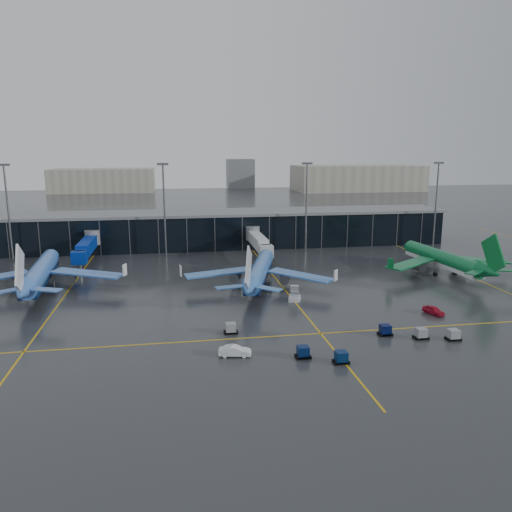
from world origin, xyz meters
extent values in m
plane|color=#282B2D|center=(0.00, 0.00, 0.00)|extent=(600.00, 600.00, 0.00)
cube|color=black|center=(0.00, 62.00, 5.00)|extent=(140.00, 16.00, 10.00)
cube|color=slate|center=(0.00, 62.00, 10.30)|extent=(142.00, 17.00, 0.80)
cylinder|color=#595B60|center=(-35.00, 53.50, 5.20)|extent=(4.00, 4.00, 4.00)
cube|color=navy|center=(-35.00, 40.00, 4.40)|extent=(3.00, 24.00, 3.00)
cylinder|color=#595B60|center=(-35.00, 32.50, 1.30)|extent=(1.00, 1.00, 2.60)
cylinder|color=#595B60|center=(10.00, 53.50, 5.20)|extent=(4.00, 4.00, 4.00)
cube|color=silver|center=(10.00, 40.00, 4.40)|extent=(3.00, 24.00, 3.00)
cylinder|color=#595B60|center=(10.00, 32.50, 1.30)|extent=(1.00, 1.00, 2.60)
cylinder|color=#595B60|center=(-55.00, 50.00, 12.50)|extent=(0.50, 0.50, 25.00)
cube|color=#595B60|center=(-55.00, 50.00, 25.20)|extent=(3.00, 0.40, 0.60)
cylinder|color=#595B60|center=(-15.00, 50.00, 12.50)|extent=(0.50, 0.50, 25.00)
cube|color=#595B60|center=(-15.00, 50.00, 25.20)|extent=(3.00, 0.40, 0.60)
cylinder|color=#595B60|center=(25.00, 50.00, 12.50)|extent=(0.50, 0.50, 25.00)
cube|color=#595B60|center=(25.00, 50.00, 25.20)|extent=(3.00, 0.40, 0.60)
cylinder|color=#595B60|center=(65.00, 50.00, 12.50)|extent=(0.50, 0.50, 25.00)
cube|color=#595B60|center=(65.00, 50.00, 25.20)|extent=(3.00, 0.40, 0.60)
cube|color=#B2AD99|center=(120.00, 260.00, 9.00)|extent=(90.00, 42.00, 18.00)
cube|color=#B2AD99|center=(-60.00, 280.00, 8.00)|extent=(70.00, 38.00, 16.00)
cube|color=#B2AD99|center=(40.00, 300.00, 11.00)|extent=(20.00, 20.00, 22.00)
cube|color=gold|center=(-35.00, 20.00, 0.01)|extent=(0.30, 120.00, 0.02)
cube|color=gold|center=(10.00, 20.00, 0.01)|extent=(0.30, 120.00, 0.02)
cube|color=gold|center=(55.00, 20.00, 0.01)|extent=(0.30, 120.00, 0.02)
cube|color=gold|center=(10.00, -15.00, 0.01)|extent=(220.00, 0.30, 0.02)
cube|color=black|center=(19.91, -17.38, 0.18)|extent=(2.20, 1.50, 0.36)
cube|color=#040E3C|center=(19.91, -17.38, 0.95)|extent=(1.60, 1.50, 1.50)
cube|color=black|center=(24.81, -19.75, 0.18)|extent=(2.20, 1.50, 0.36)
cube|color=gray|center=(24.81, -19.75, 0.95)|extent=(1.60, 1.50, 1.50)
cube|color=black|center=(29.50, -21.08, 0.18)|extent=(2.20, 1.50, 0.36)
cube|color=gray|center=(29.50, -21.08, 0.95)|extent=(1.60, 1.50, 1.50)
cube|color=black|center=(4.74, -23.79, 0.18)|extent=(2.20, 1.50, 0.36)
cube|color=#051840|center=(4.74, -23.79, 0.95)|extent=(1.60, 1.50, 1.50)
cube|color=black|center=(-4.25, -12.48, 0.18)|extent=(2.20, 1.50, 0.36)
cube|color=gray|center=(-4.25, -12.48, 0.95)|extent=(1.60, 1.50, 1.50)
cube|color=black|center=(9.47, -26.43, 0.18)|extent=(2.20, 1.50, 0.36)
cube|color=#051C43|center=(9.47, -26.43, 0.95)|extent=(1.60, 1.50, 1.50)
cube|color=white|center=(10.23, 3.34, 0.40)|extent=(3.08, 3.72, 0.80)
cube|color=white|center=(10.23, 3.34, 2.30)|extent=(2.39, 3.19, 2.29)
imported|color=#B10D25|center=(32.82, -9.02, 0.73)|extent=(2.97, 4.60, 1.46)
imported|color=white|center=(-4.73, -21.58, 0.77)|extent=(4.88, 2.46, 1.54)
camera|label=1|loc=(-12.84, -88.02, 28.90)|focal=35.00mm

